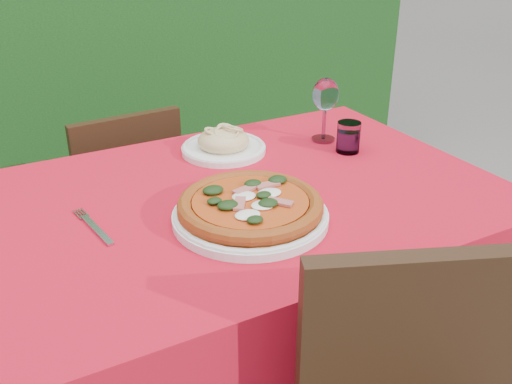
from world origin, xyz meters
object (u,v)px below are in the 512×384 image
chair_far (125,202)px  pasta_plate (224,144)px  wine_glass (325,97)px  water_glass (348,139)px  fork (97,230)px  pizza_plate (250,209)px

chair_far → pasta_plate: size_ratio=3.34×
chair_far → wine_glass: wine_glass is taller
water_glass → fork: 0.75m
pasta_plate → water_glass: size_ratio=2.74×
water_glass → wine_glass: wine_glass is taller
pizza_plate → wine_glass: wine_glass is taller
chair_far → wine_glass: size_ratio=4.21×
fork → chair_far: bearing=62.7°
chair_far → water_glass: (0.50, -0.56, 0.33)m
pasta_plate → fork: (-0.43, -0.27, -0.02)m
pizza_plate → pasta_plate: 0.40m
water_glass → wine_glass: size_ratio=0.46×
chair_far → fork: size_ratio=3.95×
chair_far → pizza_plate: size_ratio=2.13×
pizza_plate → fork: bearing=159.7°
wine_glass → pasta_plate: bearing=169.1°
chair_far → wine_glass: (0.49, -0.46, 0.43)m
chair_far → pasta_plate: 0.55m
wine_glass → chair_far: bearing=137.3°
pizza_plate → fork: 0.33m
chair_far → fork: chair_far is taller
pasta_plate → fork: pasta_plate is taller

